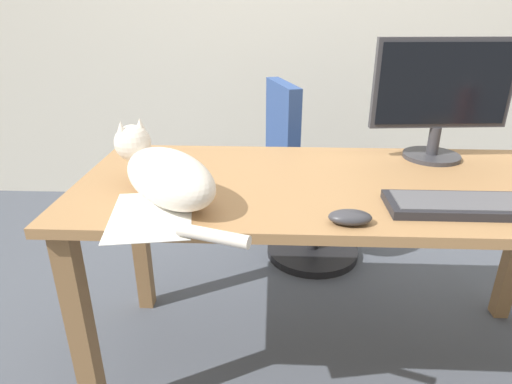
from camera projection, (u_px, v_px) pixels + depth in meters
The scene contains 8 objects.
ground_plane at pixel (327, 358), 1.64m from camera, with size 8.00×8.00×0.00m, color #474C56.
desk at pixel (340, 209), 1.39m from camera, with size 1.66×0.71×0.73m.
office_chair at pixel (306, 187), 2.17m from camera, with size 0.50×0.48×0.92m.
monitor at pixel (442, 95), 1.47m from camera, with size 0.48×0.20×0.42m.
keyboard at pixel (469, 205), 1.16m from camera, with size 0.44×0.15×0.03m.
cat at pixel (165, 174), 1.19m from camera, with size 0.44×0.47×0.20m.
computer_mouse at pixel (350, 217), 1.08m from camera, with size 0.11×0.06×0.04m, color #333338.
paper_sheet at pixel (151, 215), 1.13m from camera, with size 0.21×0.30×0.00m, color white.
Camera 1 is at (-0.22, -1.27, 1.23)m, focal length 30.25 mm.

